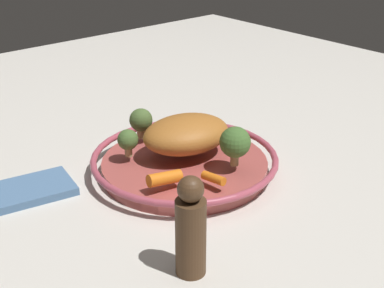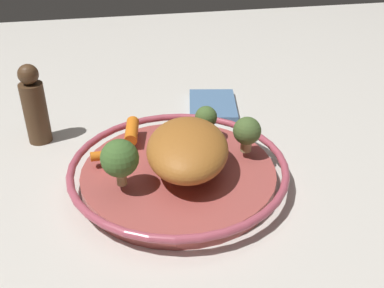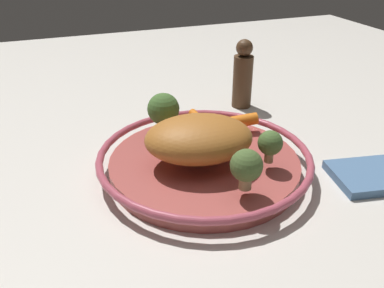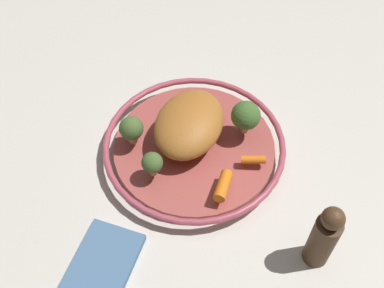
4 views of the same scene
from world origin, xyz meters
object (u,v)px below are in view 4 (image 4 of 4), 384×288
at_px(broccoli_floret_edge, 246,116).
at_px(baby_carrot_center, 223,186).
at_px(baby_carrot_left, 253,160).
at_px(broccoli_floret_small, 152,163).
at_px(dish_towel, 103,264).
at_px(serving_bowl, 194,147).
at_px(roast_chicken_piece, 189,124).
at_px(broccoli_floret_large, 131,129).
at_px(pepper_mill, 324,237).

bearing_deg(broccoli_floret_edge, baby_carrot_center, 169.16).
bearing_deg(baby_carrot_left, baby_carrot_center, 143.48).
relative_size(baby_carrot_center, broccoli_floret_small, 1.14).
height_order(broccoli_floret_small, dish_towel, broccoli_floret_small).
xyz_separation_m(serving_bowl, broccoli_floret_edge, (0.04, -0.09, 0.06)).
height_order(broccoli_floret_edge, dish_towel, broccoli_floret_edge).
relative_size(broccoli_floret_edge, dish_towel, 0.53).
xyz_separation_m(roast_chicken_piece, baby_carrot_center, (-0.11, -0.08, -0.02)).
bearing_deg(dish_towel, broccoli_floret_large, -0.40).
xyz_separation_m(baby_carrot_left, broccoli_floret_edge, (0.07, 0.02, 0.04)).
distance_m(baby_carrot_left, dish_towel, 0.32).
bearing_deg(pepper_mill, baby_carrot_left, 37.73).
height_order(broccoli_floret_large, dish_towel, broccoli_floret_large).
distance_m(broccoli_floret_small, dish_towel, 0.19).
xyz_separation_m(serving_bowl, dish_towel, (-0.25, 0.12, -0.01)).
height_order(roast_chicken_piece, broccoli_floret_small, roast_chicken_piece).
bearing_deg(baby_carrot_center, baby_carrot_left, -36.52).
bearing_deg(baby_carrot_center, pepper_mill, -117.33).
height_order(baby_carrot_center, dish_towel, baby_carrot_center).
xyz_separation_m(serving_bowl, broccoli_floret_small, (-0.08, 0.06, 0.05)).
relative_size(baby_carrot_left, pepper_mill, 0.29).
xyz_separation_m(broccoli_floret_edge, broccoli_floret_large, (-0.05, 0.20, -0.01)).
bearing_deg(pepper_mill, broccoli_floret_edge, 32.05).
bearing_deg(broccoli_floret_large, serving_bowl, -82.95).
relative_size(serving_bowl, baby_carrot_center, 5.86).
height_order(broccoli_floret_edge, pepper_mill, pepper_mill).
distance_m(serving_bowl, dish_towel, 0.27).
height_order(roast_chicken_piece, broccoli_floret_large, roast_chicken_piece).
distance_m(broccoli_floret_edge, dish_towel, 0.36).
distance_m(serving_bowl, roast_chicken_piece, 0.05).
bearing_deg(dish_towel, roast_chicken_piece, -21.55).
bearing_deg(serving_bowl, broccoli_floret_edge, -66.38).
height_order(serving_bowl, dish_towel, serving_bowl).
bearing_deg(pepper_mill, baby_carrot_center, 62.67).
bearing_deg(serving_bowl, baby_carrot_center, -146.52).
xyz_separation_m(broccoli_floret_small, pepper_mill, (-0.10, -0.29, 0.00)).
height_order(serving_bowl, broccoli_floret_edge, broccoli_floret_edge).
distance_m(baby_carrot_center, dish_towel, 0.24).
distance_m(baby_carrot_left, broccoli_floret_large, 0.23).
distance_m(roast_chicken_piece, broccoli_floret_small, 0.11).
bearing_deg(baby_carrot_center, serving_bowl, 33.48).
bearing_deg(pepper_mill, broccoli_floret_large, 63.92).
distance_m(baby_carrot_left, broccoli_floret_edge, 0.08).
distance_m(baby_carrot_center, broccoli_floret_edge, 0.14).
bearing_deg(broccoli_floret_small, dish_towel, 162.32).
bearing_deg(broccoli_floret_large, baby_carrot_left, -94.41).
xyz_separation_m(baby_carrot_center, broccoli_floret_small, (0.02, 0.13, 0.02)).
height_order(baby_carrot_left, broccoli_floret_large, broccoli_floret_large).
relative_size(baby_carrot_left, broccoli_floret_edge, 0.61).
relative_size(serving_bowl, broccoli_floret_large, 5.83).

